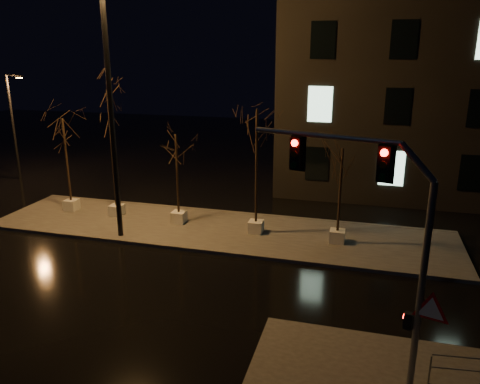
% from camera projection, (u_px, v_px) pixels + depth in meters
% --- Properties ---
extents(ground, '(90.00, 90.00, 0.00)m').
position_uv_depth(ground, '(165.00, 291.00, 16.75)').
color(ground, black).
rests_on(ground, ground).
extents(median, '(22.00, 5.00, 0.15)m').
position_uv_depth(median, '(217.00, 230.00, 22.27)').
color(median, '#423F3B').
rests_on(median, ground).
extents(tree_0, '(1.80, 1.80, 4.99)m').
position_uv_depth(tree_0, '(64.00, 139.00, 23.80)').
color(tree_0, beige).
rests_on(tree_0, median).
extents(tree_1, '(1.80, 1.80, 6.50)m').
position_uv_depth(tree_1, '(110.00, 119.00, 22.64)').
color(tree_1, beige).
rests_on(tree_1, median).
extents(tree_2, '(1.80, 1.80, 4.50)m').
position_uv_depth(tree_2, '(176.00, 154.00, 22.07)').
color(tree_2, beige).
rests_on(tree_2, median).
extents(tree_3, '(1.80, 1.80, 5.85)m').
position_uv_depth(tree_3, '(257.00, 138.00, 20.50)').
color(tree_3, beige).
rests_on(tree_3, median).
extents(tree_4, '(1.80, 1.80, 4.30)m').
position_uv_depth(tree_4, '(341.00, 170.00, 19.73)').
color(tree_4, beige).
rests_on(tree_4, median).
extents(traffic_signal_mast, '(4.90, 1.57, 6.22)m').
position_uv_depth(traffic_signal_mast, '(382.00, 231.00, 10.81)').
color(traffic_signal_mast, slate).
rests_on(traffic_signal_mast, sidewalk_corner).
extents(streetlight_main, '(2.83, 0.56, 11.29)m').
position_uv_depth(streetlight_main, '(109.00, 90.00, 19.56)').
color(streetlight_main, black).
rests_on(streetlight_main, median).
extents(streetlight_far, '(1.35, 0.29, 6.86)m').
position_uv_depth(streetlight_far, '(14.00, 123.00, 30.43)').
color(streetlight_far, black).
rests_on(streetlight_far, ground).
extents(guard_rail_a, '(2.01, 0.26, 0.87)m').
position_uv_depth(guard_rail_a, '(472.00, 368.00, 11.53)').
color(guard_rail_a, slate).
rests_on(guard_rail_a, sidewalk_corner).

